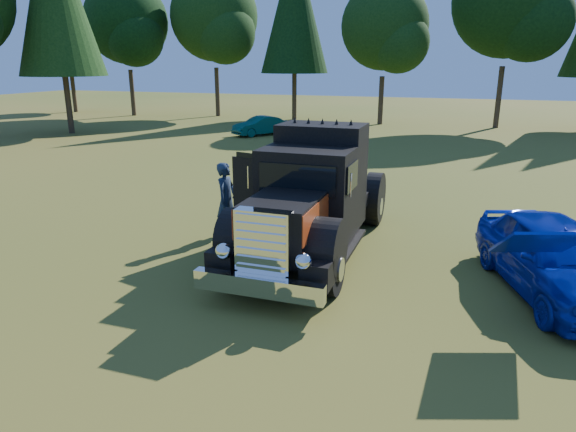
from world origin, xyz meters
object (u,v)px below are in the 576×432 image
Objects in this scene: hotrod_coupe at (555,257)px; distant_teal_car at (260,126)px; spectator_near at (227,200)px; spectator_far at (261,208)px; diamond_t_truck at (311,202)px.

distant_teal_car is at bearing 126.00° from hotrod_coupe.
distant_teal_car is (-14.08, 19.37, -0.19)m from hotrod_coupe.
distant_teal_car is (-6.45, 18.27, -0.40)m from spectator_near.
hotrod_coupe reaches higher than distant_teal_car.
hotrod_coupe is at bearing -87.97° from spectator_far.
diamond_t_truck is at bearing 173.40° from hotrod_coupe.
spectator_far reaches higher than distant_teal_car.
spectator_far is (0.85, 0.27, -0.21)m from spectator_near.
diamond_t_truck reaches higher than spectator_near.
hotrod_coupe reaches higher than spectator_far.
hotrod_coupe is 3.15× the size of spectator_far.
spectator_near is at bearing -35.55° from distant_teal_car.
diamond_t_truck is at bearing -102.52° from spectator_far.
diamond_t_truck reaches higher than spectator_far.
spectator_near reaches higher than distant_teal_car.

